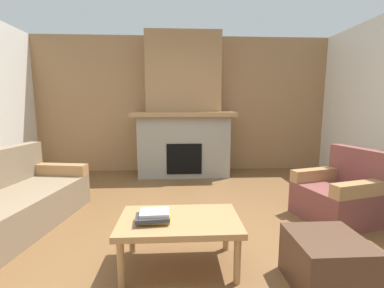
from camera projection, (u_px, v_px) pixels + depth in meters
The scene contains 8 objects.
ground at pixel (190, 241), 2.67m from camera, with size 9.00×9.00×0.00m, color brown.
wall_back_wood_panel at pixel (183, 105), 5.43m from camera, with size 6.00×0.12×2.70m, color #997047.
fireplace at pixel (184, 115), 5.08m from camera, with size 1.90×0.82×2.70m.
couch at pixel (8, 204), 2.88m from camera, with size 1.11×1.91×0.85m.
armchair at pixel (340, 195), 3.15m from camera, with size 0.93×0.93×0.85m.
coffee_table at pixel (179, 225), 2.20m from camera, with size 1.00×0.60×0.43m.
ottoman at pixel (326, 262), 1.97m from camera, with size 0.52×0.52×0.40m, color #4C3323.
book_stack_near_edge at pixel (154, 217), 2.13m from camera, with size 0.29×0.22×0.08m.
Camera 1 is at (-0.11, -2.49, 1.37)m, focal length 24.68 mm.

